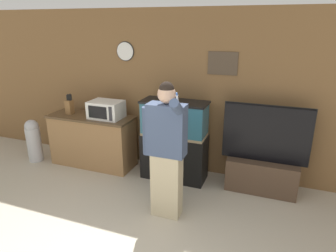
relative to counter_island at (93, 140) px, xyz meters
name	(u,v)px	position (x,y,z in m)	size (l,w,h in m)	color
wall_back_paneled	(181,93)	(1.45, 0.45, 0.86)	(10.00, 0.08, 2.60)	brown
counter_island	(93,140)	(0.00, 0.00, 0.00)	(1.48, 0.56, 0.89)	olive
microwave	(106,110)	(0.31, 0.01, 0.58)	(0.53, 0.39, 0.28)	white
knife_block	(69,106)	(-0.40, -0.01, 0.57)	(0.11, 0.12, 0.34)	brown
aquarium_on_stand	(174,141)	(1.48, 0.04, 0.19)	(1.01, 0.44, 1.27)	black
tv_on_stand	(262,166)	(2.82, 0.12, -0.06)	(1.21, 0.40, 1.31)	#4C3828
person_standing	(166,150)	(1.71, -0.93, 0.46)	(0.55, 0.42, 1.75)	#BCAD89
trash_bin	(34,140)	(-1.08, -0.24, -0.05)	(0.25, 0.25, 0.77)	#B7B7BC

